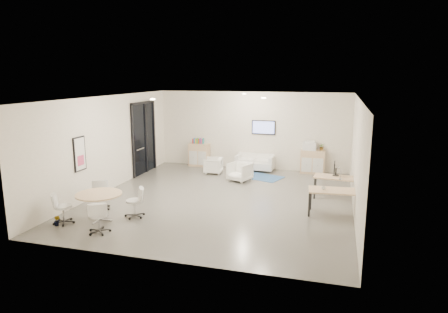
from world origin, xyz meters
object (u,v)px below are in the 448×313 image
desk_front (334,193)px  round_table (99,196)px  sideboard_right (313,162)px  armchair_left (213,165)px  sideboard_left (199,155)px  loveseat (255,163)px  desk_rear (335,179)px  armchair_right (240,171)px

desk_front → round_table: 6.46m
sideboard_right → armchair_left: sideboard_right is taller
sideboard_right → desk_front: sideboard_right is taller
sideboard_left → loveseat: (2.49, -0.14, -0.18)m
round_table → sideboard_left: bearing=86.7°
sideboard_left → armchair_left: bearing=-48.4°
loveseat → round_table: round_table is taller
sideboard_left → armchair_left: sideboard_left is taller
desk_front → round_table: size_ratio=1.19×
loveseat → desk_rear: desk_rear is taller
loveseat → armchair_left: armchair_left is taller
loveseat → desk_front: 5.69m
sideboard_right → desk_rear: bearing=-73.8°
loveseat → desk_front: size_ratio=1.06×
loveseat → round_table: size_ratio=1.27×
sideboard_right → round_table: sideboard_right is taller
sideboard_right → desk_rear: size_ratio=0.68×
round_table → armchair_right: bearing=61.9°
desk_front → armchair_left: bearing=136.6°
armchair_left → desk_front: 6.01m
sideboard_right → armchair_right: bearing=-142.4°
sideboard_right → loveseat: size_ratio=0.61×
sideboard_right → desk_front: size_ratio=0.65×
sideboard_left → armchair_left: (0.98, -1.10, -0.14)m
armchair_left → desk_front: size_ratio=0.47×
armchair_left → desk_rear: size_ratio=0.50×
desk_rear → sideboard_right: bearing=111.2°
desk_rear → desk_front: (-0.01, -1.69, 0.03)m
desk_front → round_table: (-6.09, -2.14, 0.01)m
armchair_right → sideboard_left: bearing=160.9°
loveseat → desk_front: desk_front is taller
sideboard_right → armchair_right: size_ratio=1.25×
loveseat → armchair_left: 1.80m
armchair_right → round_table: bearing=-96.6°
armchair_right → sideboard_right: bearing=59.0°
sideboard_left → desk_front: (5.69, -4.83, 0.17)m
sideboard_left → armchair_right: (2.28, -1.94, -0.11)m
sideboard_left → sideboard_right: bearing=-0.0°
armchair_right → desk_front: armchair_right is taller
armchair_right → round_table: armchair_right is taller
desk_rear → loveseat: bearing=142.1°
sideboard_left → armchair_left: 1.48m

